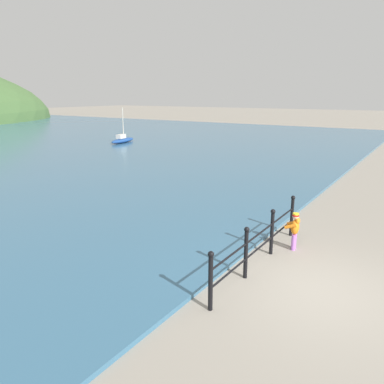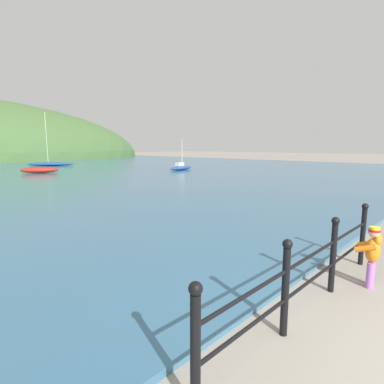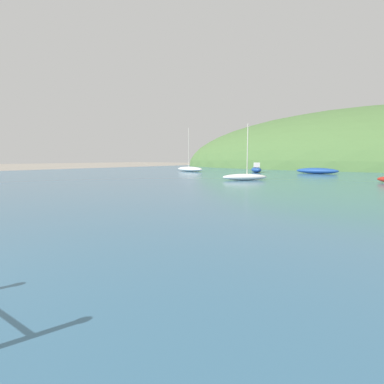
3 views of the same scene
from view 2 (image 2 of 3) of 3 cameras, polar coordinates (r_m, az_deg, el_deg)
name	(u,v)px [view 2 (image 2 of 3)]	position (r m, az deg, el deg)	size (l,w,h in m)	color
iron_railing	(313,266)	(4.54, 21.98, -13.02)	(4.76, 0.12, 1.21)	black
child_in_coat	(372,251)	(5.71, 31.13, -9.62)	(0.41, 0.40, 1.00)	#AD66C6
boat_twin_mast	(181,167)	(27.83, -2.13, 4.70)	(3.20, 1.40, 2.85)	#1E4793
boat_green_fishing	(51,164)	(37.63, -25.34, 4.89)	(4.81, 4.14, 5.91)	#1E4793
boat_far_right	(40,170)	(27.56, -27.01, 3.75)	(2.91, 1.86, 0.51)	maroon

